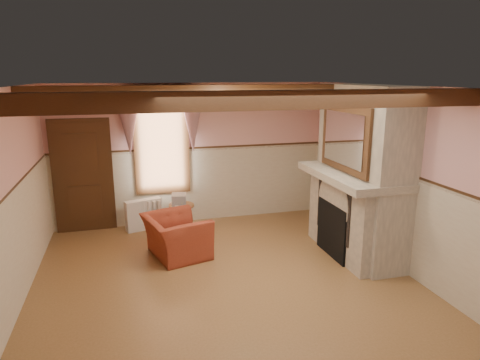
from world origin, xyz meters
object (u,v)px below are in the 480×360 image
object	(u,v)px
mantel_clock	(330,157)
side_table	(182,218)
radiator	(144,214)
oil_lamp	(333,156)
armchair	(176,236)
bowl	(357,171)

from	to	relation	value
mantel_clock	side_table	bearing A→B (deg)	159.78
radiator	mantel_clock	bearing A→B (deg)	-38.31
side_table	oil_lamp	xyz separation A→B (m)	(2.57, -1.06, 1.29)
side_table	oil_lamp	distance (m)	3.07
armchair	oil_lamp	xyz separation A→B (m)	(2.81, 0.02, 1.22)
bowl	side_table	bearing A→B (deg)	143.79
side_table	oil_lamp	world-z (taller)	oil_lamp
bowl	armchair	bearing A→B (deg)	163.98
side_table	oil_lamp	size ratio (longest dim) A/B	1.96
armchair	radiator	distance (m)	1.50
mantel_clock	radiator	bearing A→B (deg)	158.41
mantel_clock	armchair	bearing A→B (deg)	-177.38
armchair	side_table	xyz separation A→B (m)	(0.24, 1.08, -0.07)
side_table	bowl	bearing A→B (deg)	-36.21
mantel_clock	oil_lamp	world-z (taller)	oil_lamp
side_table	mantel_clock	world-z (taller)	mantel_clock
side_table	radiator	distance (m)	0.78
armchair	radiator	world-z (taller)	armchair
armchair	bowl	size ratio (longest dim) A/B	2.88
armchair	oil_lamp	distance (m)	3.07
armchair	radiator	size ratio (longest dim) A/B	1.51
side_table	radiator	xyz separation A→B (m)	(-0.70, 0.35, 0.02)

